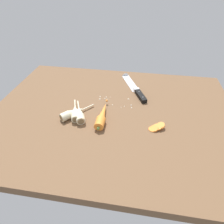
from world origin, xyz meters
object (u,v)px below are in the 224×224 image
carrot_slice_stack (157,127)px  parsnip_front (72,113)px  whole_carrot (102,116)px  parsnip_mid_right (80,114)px  chefs_knife (133,86)px  parsnip_mid_left (75,112)px

carrot_slice_stack → parsnip_front: bearing=176.3°
whole_carrot → parsnip_mid_right: bearing=-178.8°
whole_carrot → carrot_slice_stack: size_ratio=3.07×
chefs_knife → parsnip_mid_right: bearing=-125.0°
chefs_knife → parsnip_front: parsnip_front is taller
chefs_knife → whole_carrot: 34.16cm
parsnip_mid_left → carrot_slice_stack: (37.90, -3.29, -1.13)cm
chefs_knife → parsnip_mid_left: (-24.98, -31.42, 1.33)cm
parsnip_mid_right → parsnip_mid_left: bearing=161.7°
whole_carrot → carrot_slice_stack: 24.99cm
parsnip_mid_left → parsnip_front: bearing=-148.6°
whole_carrot → parsnip_mid_left: bearing=177.5°
carrot_slice_stack → parsnip_mid_left: bearing=175.0°
chefs_knife → carrot_slice_stack: 37.04cm
parsnip_front → parsnip_mid_right: bearing=-0.9°
parsnip_front → parsnip_mid_left: bearing=31.4°
carrot_slice_stack → parsnip_mid_right: bearing=176.0°
chefs_knife → parsnip_mid_left: 40.16cm
parsnip_mid_right → chefs_knife: bearing=55.0°
parsnip_mid_right → whole_carrot: bearing=1.2°
parsnip_front → parsnip_mid_left: size_ratio=0.89×
whole_carrot → parsnip_mid_right: whole_carrot is taller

